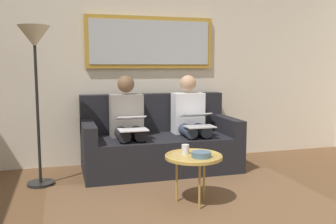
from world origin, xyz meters
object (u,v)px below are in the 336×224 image
(standing_lamp, at_px, (35,54))
(coffee_table, at_px, (194,157))
(framed_mirror, at_px, (151,42))
(person_right, at_px, (128,122))
(laptop_white, at_px, (132,123))
(person_left, at_px, (191,119))
(couch, at_px, (159,143))
(laptop_silver, at_px, (197,120))
(cup, at_px, (185,149))
(bowl, at_px, (201,154))

(standing_lamp, bearing_deg, coffee_table, 145.35)
(framed_mirror, xyz_separation_m, person_right, (0.39, 0.46, -0.94))
(laptop_white, xyz_separation_m, standing_lamp, (0.98, -0.04, 0.74))
(person_left, xyz_separation_m, laptop_white, (0.77, 0.24, 0.02))
(person_left, bearing_deg, person_right, 0.00)
(couch, xyz_separation_m, person_right, (0.39, 0.07, 0.30))
(couch, bearing_deg, person_right, 9.98)
(framed_mirror, relative_size, person_right, 1.45)
(laptop_silver, height_order, laptop_white, laptop_silver)
(standing_lamp, bearing_deg, framed_mirror, -154.32)
(cup, xyz_separation_m, laptop_white, (0.34, -0.83, 0.14))
(cup, bearing_deg, bowl, 123.49)
(coffee_table, relative_size, person_right, 0.46)
(framed_mirror, xyz_separation_m, bowl, (-0.06, 1.68, -1.08))
(framed_mirror, relative_size, laptop_silver, 4.56)
(laptop_silver, bearing_deg, coffee_table, 67.52)
(cup, height_order, person_left, person_left)
(laptop_silver, bearing_deg, person_right, -17.29)
(couch, relative_size, laptop_silver, 5.02)
(coffee_table, distance_m, person_right, 1.23)
(laptop_white, bearing_deg, couch, -141.13)
(coffee_table, relative_size, laptop_silver, 1.44)
(laptop_silver, bearing_deg, person_left, -90.00)
(framed_mirror, bearing_deg, laptop_silver, 119.00)
(person_left, distance_m, laptop_white, 0.81)
(laptop_silver, bearing_deg, couch, -38.61)
(framed_mirror, distance_m, coffee_table, 1.96)
(coffee_table, height_order, standing_lamp, standing_lamp)
(laptop_silver, relative_size, standing_lamp, 0.22)
(framed_mirror, height_order, coffee_table, framed_mirror)
(coffee_table, bearing_deg, person_left, -108.11)
(bowl, xyz_separation_m, laptop_silver, (-0.33, -0.98, 0.16))
(couch, height_order, standing_lamp, standing_lamp)
(bowl, bearing_deg, person_left, -105.08)
(bowl, relative_size, person_right, 0.15)
(laptop_silver, relative_size, laptop_white, 1.03)
(couch, height_order, laptop_white, couch)
(person_right, distance_m, standing_lamp, 1.26)
(person_right, bearing_deg, coffee_table, 109.10)
(person_left, distance_m, standing_lamp, 1.92)
(laptop_white, height_order, standing_lamp, standing_lamp)
(coffee_table, relative_size, bowl, 2.99)
(person_left, height_order, laptop_white, person_left)
(bowl, bearing_deg, standing_lamp, -35.83)
(person_right, height_order, standing_lamp, standing_lamp)
(couch, bearing_deg, cup, 87.87)
(coffee_table, xyz_separation_m, person_right, (0.40, -1.15, 0.18))
(couch, bearing_deg, laptop_white, 38.87)
(bowl, xyz_separation_m, person_left, (-0.33, -1.22, 0.14))
(couch, relative_size, person_right, 1.60)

